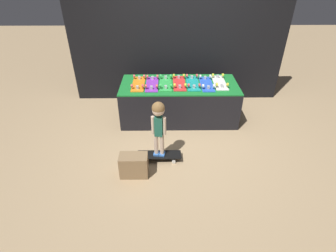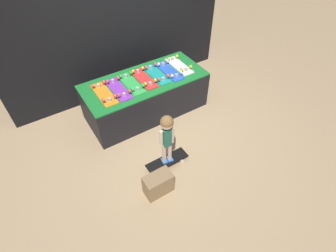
{
  "view_description": "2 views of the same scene",
  "coord_description": "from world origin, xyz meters",
  "px_view_note": "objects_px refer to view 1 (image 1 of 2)",
  "views": [
    {
      "loc": [
        -0.23,
        -3.5,
        2.42
      ],
      "look_at": [
        -0.2,
        -0.32,
        0.36
      ],
      "focal_mm": 28.0,
      "sensor_mm": 36.0,
      "label": 1
    },
    {
      "loc": [
        -1.53,
        -2.54,
        3.0
      ],
      "look_at": [
        -0.09,
        -0.3,
        0.36
      ],
      "focal_mm": 28.0,
      "sensor_mm": 36.0,
      "label": 2
    }
  ],
  "objects_px": {
    "skateboard_green_on_rack": "(166,83)",
    "child": "(159,119)",
    "skateboard_purple_on_rack": "(152,84)",
    "skateboard_on_floor": "(159,155)",
    "skateboard_orange_on_rack": "(138,83)",
    "skateboard_blue_on_rack": "(207,83)",
    "skateboard_teal_on_rack": "(193,83)",
    "skateboard_white_on_rack": "(220,82)",
    "skateboard_red_on_rack": "(179,83)",
    "storage_box": "(134,165)"
  },
  "relations": [
    {
      "from": "skateboard_blue_on_rack",
      "to": "skateboard_white_on_rack",
      "type": "distance_m",
      "value": 0.23
    },
    {
      "from": "child",
      "to": "storage_box",
      "type": "height_order",
      "value": "child"
    },
    {
      "from": "skateboard_white_on_rack",
      "to": "skateboard_orange_on_rack",
      "type": "bearing_deg",
      "value": -178.45
    },
    {
      "from": "skateboard_blue_on_rack",
      "to": "skateboard_teal_on_rack",
      "type": "bearing_deg",
      "value": 172.05
    },
    {
      "from": "child",
      "to": "storage_box",
      "type": "xyz_separation_m",
      "value": [
        -0.32,
        -0.3,
        -0.51
      ]
    },
    {
      "from": "skateboard_green_on_rack",
      "to": "skateboard_on_floor",
      "type": "xyz_separation_m",
      "value": [
        -0.1,
        -1.16,
        -0.59
      ]
    },
    {
      "from": "child",
      "to": "skateboard_purple_on_rack",
      "type": "bearing_deg",
      "value": 105.51
    },
    {
      "from": "skateboard_teal_on_rack",
      "to": "skateboard_white_on_rack",
      "type": "relative_size",
      "value": 1.0
    },
    {
      "from": "skateboard_orange_on_rack",
      "to": "storage_box",
      "type": "xyz_separation_m",
      "value": [
        0.03,
        -1.45,
        -0.51
      ]
    },
    {
      "from": "skateboard_green_on_rack",
      "to": "skateboard_blue_on_rack",
      "type": "xyz_separation_m",
      "value": [
        0.68,
        -0.02,
        0.0
      ]
    },
    {
      "from": "skateboard_red_on_rack",
      "to": "child",
      "type": "xyz_separation_m",
      "value": [
        -0.32,
        -1.17,
        0.0
      ]
    },
    {
      "from": "skateboard_purple_on_rack",
      "to": "skateboard_white_on_rack",
      "type": "distance_m",
      "value": 1.13
    },
    {
      "from": "skateboard_white_on_rack",
      "to": "skateboard_red_on_rack",
      "type": "bearing_deg",
      "value": -178.77
    },
    {
      "from": "skateboard_purple_on_rack",
      "to": "skateboard_white_on_rack",
      "type": "relative_size",
      "value": 1.0
    },
    {
      "from": "skateboard_purple_on_rack",
      "to": "skateboard_red_on_rack",
      "type": "xyz_separation_m",
      "value": [
        0.45,
        0.03,
        0.0
      ]
    },
    {
      "from": "skateboard_white_on_rack",
      "to": "storage_box",
      "type": "bearing_deg",
      "value": -131.65
    },
    {
      "from": "skateboard_white_on_rack",
      "to": "skateboard_on_floor",
      "type": "relative_size",
      "value": 0.99
    },
    {
      "from": "skateboard_white_on_rack",
      "to": "skateboard_green_on_rack",
      "type": "bearing_deg",
      "value": -178.06
    },
    {
      "from": "skateboard_purple_on_rack",
      "to": "skateboard_green_on_rack",
      "type": "distance_m",
      "value": 0.23
    },
    {
      "from": "skateboard_orange_on_rack",
      "to": "skateboard_white_on_rack",
      "type": "xyz_separation_m",
      "value": [
        1.35,
        0.04,
        0.0
      ]
    },
    {
      "from": "skateboard_orange_on_rack",
      "to": "skateboard_blue_on_rack",
      "type": "xyz_separation_m",
      "value": [
        1.13,
        -0.02,
        0.0
      ]
    },
    {
      "from": "skateboard_teal_on_rack",
      "to": "skateboard_green_on_rack",
      "type": "bearing_deg",
      "value": -178.7
    },
    {
      "from": "skateboard_teal_on_rack",
      "to": "skateboard_white_on_rack",
      "type": "distance_m",
      "value": 0.45
    },
    {
      "from": "skateboard_purple_on_rack",
      "to": "skateboard_on_floor",
      "type": "xyz_separation_m",
      "value": [
        0.13,
        -1.14,
        -0.59
      ]
    },
    {
      "from": "skateboard_green_on_rack",
      "to": "storage_box",
      "type": "height_order",
      "value": "skateboard_green_on_rack"
    },
    {
      "from": "skateboard_purple_on_rack",
      "to": "child",
      "type": "relative_size",
      "value": 0.73
    },
    {
      "from": "skateboard_purple_on_rack",
      "to": "skateboard_on_floor",
      "type": "relative_size",
      "value": 0.99
    },
    {
      "from": "skateboard_orange_on_rack",
      "to": "skateboard_teal_on_rack",
      "type": "relative_size",
      "value": 1.0
    },
    {
      "from": "skateboard_purple_on_rack",
      "to": "storage_box",
      "type": "distance_m",
      "value": 1.54
    },
    {
      "from": "skateboard_teal_on_rack",
      "to": "skateboard_blue_on_rack",
      "type": "relative_size",
      "value": 1.0
    },
    {
      "from": "skateboard_teal_on_rack",
      "to": "skateboard_blue_on_rack",
      "type": "height_order",
      "value": "same"
    },
    {
      "from": "skateboard_white_on_rack",
      "to": "skateboard_teal_on_rack",
      "type": "bearing_deg",
      "value": -177.42
    },
    {
      "from": "skateboard_orange_on_rack",
      "to": "skateboard_on_floor",
      "type": "bearing_deg",
      "value": -72.92
    },
    {
      "from": "skateboard_teal_on_rack",
      "to": "skateboard_on_floor",
      "type": "height_order",
      "value": "skateboard_teal_on_rack"
    },
    {
      "from": "skateboard_teal_on_rack",
      "to": "child",
      "type": "distance_m",
      "value": 1.29
    },
    {
      "from": "skateboard_orange_on_rack",
      "to": "skateboard_white_on_rack",
      "type": "height_order",
      "value": "same"
    },
    {
      "from": "skateboard_red_on_rack",
      "to": "skateboard_white_on_rack",
      "type": "xyz_separation_m",
      "value": [
        0.68,
        0.01,
        0.0
      ]
    },
    {
      "from": "skateboard_red_on_rack",
      "to": "skateboard_on_floor",
      "type": "bearing_deg",
      "value": -105.38
    },
    {
      "from": "skateboard_orange_on_rack",
      "to": "skateboard_red_on_rack",
      "type": "relative_size",
      "value": 1.0
    },
    {
      "from": "skateboard_on_floor",
      "to": "child",
      "type": "distance_m",
      "value": 0.59
    },
    {
      "from": "skateboard_blue_on_rack",
      "to": "skateboard_on_floor",
      "type": "xyz_separation_m",
      "value": [
        -0.77,
        -1.13,
        -0.59
      ]
    },
    {
      "from": "skateboard_green_on_rack",
      "to": "skateboard_teal_on_rack",
      "type": "height_order",
      "value": "same"
    },
    {
      "from": "skateboard_green_on_rack",
      "to": "child",
      "type": "distance_m",
      "value": 1.16
    },
    {
      "from": "skateboard_purple_on_rack",
      "to": "skateboard_blue_on_rack",
      "type": "bearing_deg",
      "value": -0.23
    },
    {
      "from": "skateboard_green_on_rack",
      "to": "child",
      "type": "height_order",
      "value": "child"
    },
    {
      "from": "skateboard_blue_on_rack",
      "to": "skateboard_on_floor",
      "type": "height_order",
      "value": "skateboard_blue_on_rack"
    },
    {
      "from": "skateboard_blue_on_rack",
      "to": "skateboard_red_on_rack",
      "type": "bearing_deg",
      "value": 175.28
    },
    {
      "from": "skateboard_red_on_rack",
      "to": "child",
      "type": "relative_size",
      "value": 0.73
    },
    {
      "from": "skateboard_blue_on_rack",
      "to": "child",
      "type": "height_order",
      "value": "child"
    },
    {
      "from": "skateboard_on_floor",
      "to": "skateboard_orange_on_rack",
      "type": "bearing_deg",
      "value": 107.08
    }
  ]
}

